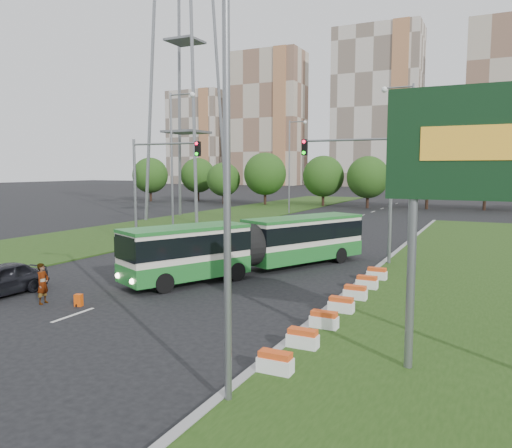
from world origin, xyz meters
The scene contains 20 objects.
ground centered at (0.00, 0.00, 0.00)m, with size 360.00×360.00×0.00m, color black.
grass_median centered at (13.00, 8.00, 0.07)m, with size 14.00×60.00×0.15m, color #214012.
median_kerb centered at (6.05, 8.00, 0.09)m, with size 0.30×60.00×0.18m, color gray.
left_verge centered at (-18.00, 25.00, 0.05)m, with size 12.00×110.00×0.10m, color #214012.
lane_markings centered at (-3.00, 20.00, 0.00)m, with size 0.20×100.00×0.01m, color silver, non-canonical shape.
flower_planters centered at (6.70, -1.40, 0.45)m, with size 1.10×13.70×0.60m, color white, non-canonical shape.
billboard centered at (12.25, -6.00, 6.16)m, with size 6.00×0.37×8.00m.
traffic_mast_median centered at (4.78, 10.00, 5.35)m, with size 5.76×0.32×8.00m.
traffic_mast_left centered at (-10.38, 9.00, 5.35)m, with size 5.76×0.32×8.00m.
street_lamps centered at (-3.00, 10.00, 6.00)m, with size 36.00×60.00×12.00m, color slate, non-canonical shape.
transmission_pylon centered at (-20.00, 28.00, 22.00)m, with size 12.00×12.00×44.00m, color slate, non-canonical shape.
tree_line centered at (10.00, 55.00, 4.50)m, with size 120.00×8.00×9.00m, color #1E4512, non-canonical shape.
apartment_tower_west centered at (-65.00, 150.00, 24.00)m, with size 26.00×15.00×48.00m, color #B8AB94.
apartment_tower_cwest centered at (-25.00, 150.00, 26.00)m, with size 28.00×15.00×52.00m, color beige.
apartment_tower_ceast centered at (15.00, 150.00, 25.00)m, with size 25.00×15.00×50.00m, color #B8AB94.
midrise_west centered at (-95.00, 150.00, 18.00)m, with size 22.00×14.00×36.00m, color beige.
articulated_bus centered at (-0.35, 4.76, 1.57)m, with size 2.42×15.55×2.56m.
car_left_far centered at (-9.14, 11.27, 0.75)m, with size 1.59×4.55×1.50m, color black.
pedestrian centered at (-5.46, -5.29, 0.89)m, with size 0.65×0.43×1.78m, color gray.
shopping_trolley centered at (-3.77, -4.93, 0.26)m, with size 0.30×0.32×0.52m.
Camera 1 is at (12.04, -20.35, 5.83)m, focal length 35.00 mm.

